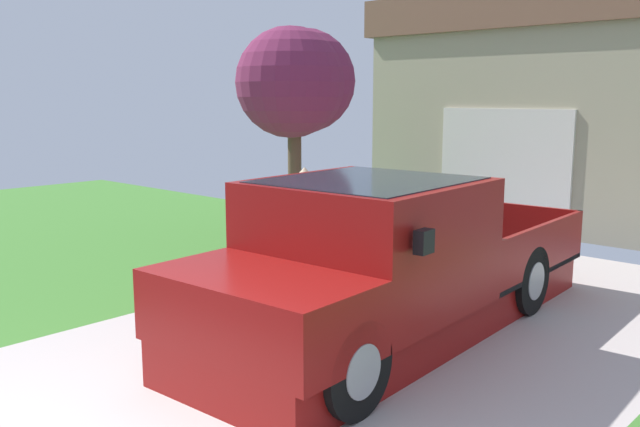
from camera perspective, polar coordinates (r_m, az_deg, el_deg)
pickup_truck at (r=6.99m, az=4.82°, el=-4.68°), size 2.31×5.63×1.69m
person_with_hat at (r=8.18m, az=-1.29°, el=-1.06°), size 0.48×0.46×1.66m
handbag at (r=8.35m, az=-3.19°, el=-6.59°), size 0.34×0.19×0.44m
house_with_garage at (r=15.28m, az=23.82°, el=8.04°), size 8.47×6.12×4.44m
front_yard_tree at (r=11.47m, az=-1.96°, el=10.93°), size 1.86×2.17×3.62m
wheeled_trash_bin at (r=12.41m, az=4.99°, el=0.84°), size 0.60×0.72×1.04m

